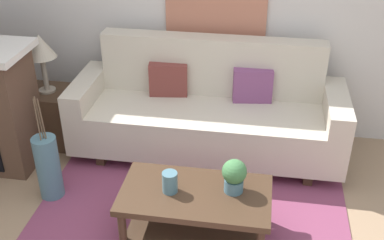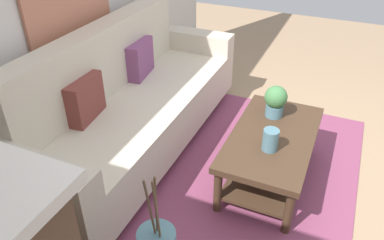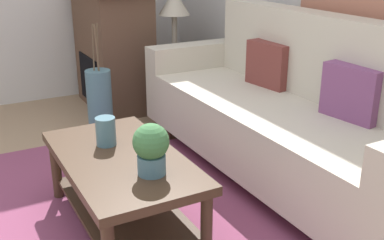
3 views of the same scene
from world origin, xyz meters
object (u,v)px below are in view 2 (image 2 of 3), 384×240
(potted_plant_tabletop, at_px, (275,100))
(tabletop_vase, at_px, (270,140))
(couch, at_px, (131,106))
(coffee_table, at_px, (271,147))
(throw_pillow_plum, at_px, (140,59))
(throw_pillow_maroon, at_px, (85,99))

(potted_plant_tabletop, bearing_deg, tabletop_vase, -170.22)
(couch, bearing_deg, coffee_table, -86.72)
(tabletop_vase, xyz_separation_m, potted_plant_tabletop, (0.45, 0.08, 0.06))
(couch, bearing_deg, tabletop_vase, -95.43)
(couch, xyz_separation_m, potted_plant_tabletop, (0.34, -1.13, 0.14))
(throw_pillow_plum, bearing_deg, throw_pillow_maroon, 180.00)
(throw_pillow_plum, relative_size, potted_plant_tabletop, 1.37)
(throw_pillow_plum, xyz_separation_m, coffee_table, (-0.33, -1.32, -0.37))
(throw_pillow_plum, distance_m, coffee_table, 1.41)
(couch, xyz_separation_m, throw_pillow_maroon, (-0.40, 0.12, 0.25))
(couch, relative_size, tabletop_vase, 15.43)
(coffee_table, height_order, potted_plant_tabletop, potted_plant_tabletop)
(throw_pillow_maroon, xyz_separation_m, potted_plant_tabletop, (0.74, -1.26, -0.11))
(couch, xyz_separation_m, coffee_table, (0.07, -1.20, -0.12))
(tabletop_vase, bearing_deg, potted_plant_tabletop, 9.78)
(coffee_table, relative_size, tabletop_vase, 6.79)
(coffee_table, height_order, tabletop_vase, tabletop_vase)
(couch, xyz_separation_m, throw_pillow_plum, (0.40, 0.12, 0.25))
(throw_pillow_plum, height_order, tabletop_vase, throw_pillow_plum)
(coffee_table, bearing_deg, potted_plant_tabletop, 13.03)
(coffee_table, xyz_separation_m, tabletop_vase, (-0.18, -0.02, 0.20))
(couch, distance_m, throw_pillow_maroon, 0.49)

